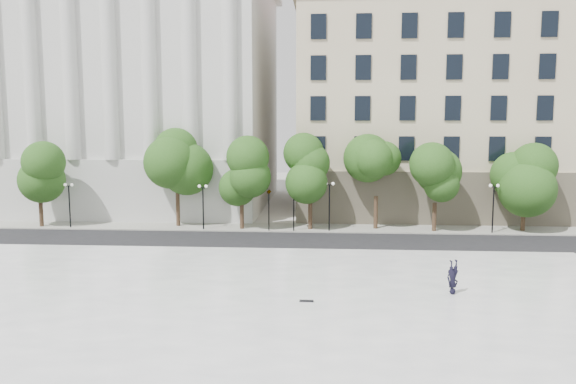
# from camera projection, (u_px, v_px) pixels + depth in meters

# --- Properties ---
(ground) EXTENTS (160.00, 160.00, 0.00)m
(ground) POSITION_uv_depth(u_px,v_px,m) (225.00, 323.00, 26.63)
(ground) COLOR #A9A8A0
(ground) RESTS_ON ground
(plaza) EXTENTS (44.00, 22.00, 0.45)m
(plaza) POSITION_uv_depth(u_px,v_px,m) (235.00, 298.00, 29.58)
(plaza) COLOR white
(plaza) RESTS_ON ground
(street) EXTENTS (60.00, 8.00, 0.02)m
(street) POSITION_uv_depth(u_px,v_px,m) (265.00, 242.00, 44.46)
(street) COLOR black
(street) RESTS_ON ground
(far_sidewalk) EXTENTS (60.00, 4.00, 0.12)m
(far_sidewalk) POSITION_uv_depth(u_px,v_px,m) (272.00, 227.00, 50.39)
(far_sidewalk) COLOR #99978D
(far_sidewalk) RESTS_ON ground
(building_west) EXTENTS (31.50, 27.65, 25.60)m
(building_west) POSITION_uv_depth(u_px,v_px,m) (137.00, 92.00, 64.35)
(building_west) COLOR beige
(building_west) RESTS_ON ground
(building_east) EXTENTS (36.00, 26.15, 23.00)m
(building_east) POSITION_uv_depth(u_px,v_px,m) (463.00, 107.00, 62.48)
(building_east) COLOR beige
(building_east) RESTS_ON ground
(traffic_light_west) EXTENTS (0.72, 1.64, 4.15)m
(traffic_light_west) POSITION_uv_depth(u_px,v_px,m) (269.00, 190.00, 48.28)
(traffic_light_west) COLOR black
(traffic_light_west) RESTS_ON ground
(traffic_light_east) EXTENTS (0.64, 1.74, 4.19)m
(traffic_light_east) POSITION_uv_depth(u_px,v_px,m) (294.00, 190.00, 48.13)
(traffic_light_east) COLOR black
(traffic_light_east) RESTS_ON ground
(person_lying) EXTENTS (1.34, 1.94, 0.50)m
(person_lying) POSITION_uv_depth(u_px,v_px,m) (452.00, 289.00, 29.59)
(person_lying) COLOR black
(person_lying) RESTS_ON plaza
(skateboard) EXTENTS (0.71, 0.19, 0.07)m
(skateboard) POSITION_uv_depth(u_px,v_px,m) (306.00, 301.00, 28.33)
(skateboard) COLOR black
(skateboard) RESTS_ON plaza
(street_trees) EXTENTS (46.78, 5.05, 7.83)m
(street_trees) POSITION_uv_depth(u_px,v_px,m) (312.00, 172.00, 49.04)
(street_trees) COLOR #382619
(street_trees) RESTS_ON ground
(lamp_posts) EXTENTS (37.84, 0.28, 4.36)m
(lamp_posts) POSITION_uv_depth(u_px,v_px,m) (273.00, 198.00, 48.64)
(lamp_posts) COLOR black
(lamp_posts) RESTS_ON ground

